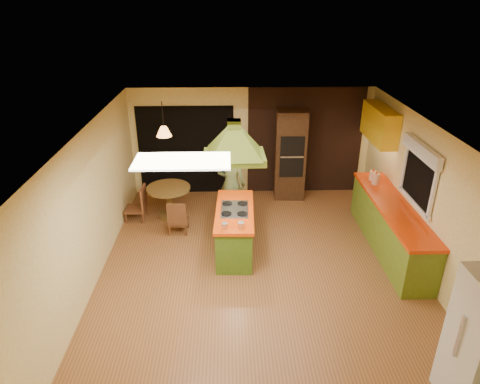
{
  "coord_description": "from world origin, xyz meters",
  "views": [
    {
      "loc": [
        -0.52,
        -6.19,
        4.39
      ],
      "look_at": [
        -0.32,
        0.72,
        1.15
      ],
      "focal_mm": 32.0,
      "sensor_mm": 36.0,
      "label": 1
    }
  ],
  "objects_px": {
    "dining_table": "(169,196)",
    "canister_large": "(376,179)",
    "man": "(231,184)",
    "kitchen_island": "(235,230)",
    "wall_oven": "(290,155)"
  },
  "relations": [
    {
      "from": "dining_table",
      "to": "canister_large",
      "type": "relative_size",
      "value": 4.12
    },
    {
      "from": "man",
      "to": "kitchen_island",
      "type": "bearing_deg",
      "value": 106.66
    },
    {
      "from": "kitchen_island",
      "to": "dining_table",
      "type": "xyz_separation_m",
      "value": [
        -1.37,
        1.36,
        0.05
      ]
    },
    {
      "from": "dining_table",
      "to": "canister_large",
      "type": "distance_m",
      "value": 4.25
    },
    {
      "from": "canister_large",
      "to": "dining_table",
      "type": "bearing_deg",
      "value": 173.71
    },
    {
      "from": "kitchen_island",
      "to": "canister_large",
      "type": "height_order",
      "value": "canister_large"
    },
    {
      "from": "kitchen_island",
      "to": "man",
      "type": "bearing_deg",
      "value": 94.55
    },
    {
      "from": "dining_table",
      "to": "canister_large",
      "type": "height_order",
      "value": "canister_large"
    },
    {
      "from": "wall_oven",
      "to": "canister_large",
      "type": "xyz_separation_m",
      "value": [
        1.52,
        -1.43,
        -0.0
      ]
    },
    {
      "from": "kitchen_island",
      "to": "wall_oven",
      "type": "height_order",
      "value": "wall_oven"
    },
    {
      "from": "wall_oven",
      "to": "canister_large",
      "type": "distance_m",
      "value": 2.08
    },
    {
      "from": "kitchen_island",
      "to": "man",
      "type": "distance_m",
      "value": 1.25
    },
    {
      "from": "man",
      "to": "canister_large",
      "type": "xyz_separation_m",
      "value": [
        2.87,
        -0.29,
        0.22
      ]
    },
    {
      "from": "man",
      "to": "canister_large",
      "type": "height_order",
      "value": "man"
    },
    {
      "from": "man",
      "to": "dining_table",
      "type": "xyz_separation_m",
      "value": [
        -1.32,
        0.17,
        -0.33
      ]
    }
  ]
}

